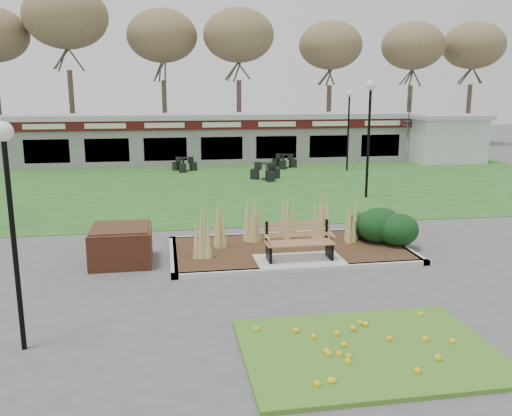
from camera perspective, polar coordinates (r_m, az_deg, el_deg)
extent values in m
plane|color=#515154|center=(13.58, 4.72, -6.11)|extent=(100.00, 100.00, 0.00)
cube|color=#20591C|center=(25.06, -2.02, 2.50)|extent=(34.00, 16.00, 0.02)
cube|color=#33681D|center=(9.52, 11.74, -14.47)|extent=(4.20, 3.00, 0.08)
cube|color=#352415|center=(14.68, 3.57, -4.44)|extent=(6.22, 3.22, 0.12)
cube|color=#B7B7B2|center=(13.19, 5.16, -6.42)|extent=(6.40, 0.18, 0.12)
cube|color=#B7B7B2|center=(16.19, 2.28, -2.82)|extent=(6.40, 0.18, 0.12)
cube|color=#B7B7B2|center=(14.32, -8.69, -4.99)|extent=(0.18, 3.40, 0.12)
cube|color=#B7B7B2|center=(15.66, 14.75, -3.75)|extent=(0.18, 3.40, 0.12)
cube|color=#B7B7B2|center=(13.70, 4.57, -5.66)|extent=(2.20, 1.20, 0.13)
cone|color=tan|center=(14.59, -4.04, -1.96)|extent=(0.36, 0.36, 1.15)
cone|color=tan|center=(15.10, -0.41, -1.43)|extent=(0.36, 0.36, 1.15)
cone|color=tan|center=(15.50, 3.49, -1.10)|extent=(0.36, 0.36, 1.15)
cone|color=tan|center=(15.53, 6.89, -1.13)|extent=(0.36, 0.36, 1.15)
cone|color=tan|center=(15.41, 10.17, -1.35)|extent=(0.36, 0.36, 1.15)
cone|color=tan|center=(13.78, -5.79, -2.85)|extent=(0.36, 0.36, 1.15)
ellipsoid|color=black|center=(15.50, 12.84, -1.79)|extent=(1.21, 1.10, 0.99)
ellipsoid|color=black|center=(15.31, 14.78, -2.23)|extent=(1.10, 1.00, 0.90)
ellipsoid|color=black|center=(16.08, 13.15, -1.52)|extent=(1.06, 0.96, 0.86)
ellipsoid|color=black|center=(15.87, 11.13, -1.80)|extent=(0.92, 0.84, 0.76)
cube|color=#9C8046|center=(13.56, 4.60, -3.67)|extent=(1.70, 0.57, 0.04)
cube|color=#9C8046|center=(13.77, 4.31, -2.20)|extent=(1.70, 0.13, 0.44)
cube|color=black|center=(13.46, 1.35, -4.74)|extent=(0.06, 0.55, 0.42)
cube|color=black|center=(13.83, 7.73, -4.38)|extent=(0.06, 0.55, 0.42)
cube|color=black|center=(13.61, 1.13, -2.48)|extent=(0.06, 0.06, 0.50)
cube|color=black|center=(13.98, 7.43, -2.19)|extent=(0.06, 0.06, 0.50)
cube|color=#9C8046|center=(13.32, 1.21, -3.12)|extent=(0.05, 0.50, 0.04)
cube|color=#9C8046|center=(13.71, 7.97, -2.79)|extent=(0.05, 0.50, 0.04)
cube|color=brown|center=(14.06, -14.00, -3.88)|extent=(1.50, 1.50, 0.90)
cube|color=#352415|center=(13.94, -14.10, -2.03)|extent=(1.40, 1.40, 0.06)
cube|color=gray|center=(32.77, -3.90, 7.09)|extent=(24.00, 3.00, 2.60)
cube|color=#48100F|center=(31.16, -3.64, 8.75)|extent=(24.00, 0.18, 0.55)
cube|color=#B8B8BD|center=(32.67, -3.94, 9.62)|extent=(24.60, 3.40, 0.30)
cube|color=silver|center=(31.05, -3.62, 8.74)|extent=(22.00, 0.02, 0.28)
cube|color=black|center=(31.37, -3.63, 6.30)|extent=(22.00, 0.10, 1.30)
cube|color=silver|center=(34.90, 19.26, 6.75)|extent=(4.00, 3.00, 2.60)
cube|color=#B8B8BD|center=(34.80, 19.43, 9.04)|extent=(4.40, 3.40, 0.25)
cylinder|color=#47382B|center=(40.92, -17.91, 9.38)|extent=(0.36, 0.36, 5.17)
ellipsoid|color=brown|center=(41.09, -18.47, 17.48)|extent=(5.24, 5.24, 3.93)
cylinder|color=#47382B|center=(40.51, -9.37, 9.78)|extent=(0.36, 0.36, 5.17)
ellipsoid|color=brown|center=(40.68, -9.67, 17.98)|extent=(5.24, 5.24, 3.93)
cylinder|color=#47382B|center=(40.99, -0.83, 9.97)|extent=(0.36, 0.36, 5.17)
ellipsoid|color=brown|center=(41.16, -0.86, 18.07)|extent=(5.24, 5.24, 3.93)
cylinder|color=#47382B|center=(42.32, 7.35, 9.95)|extent=(0.36, 0.36, 5.17)
ellipsoid|color=brown|center=(42.48, 7.57, 17.79)|extent=(5.24, 5.24, 3.93)
cylinder|color=#47382B|center=(44.43, 14.89, 9.75)|extent=(0.36, 0.36, 5.17)
ellipsoid|color=brown|center=(44.58, 15.32, 17.22)|extent=(5.24, 5.24, 3.93)
cylinder|color=#47382B|center=(47.21, 21.63, 9.43)|extent=(0.36, 0.36, 5.17)
ellipsoid|color=brown|center=(47.35, 22.21, 16.45)|extent=(5.24, 5.24, 3.93)
cylinder|color=black|center=(9.65, -24.07, -3.98)|extent=(0.09, 0.09, 3.52)
sphere|color=white|center=(9.33, -25.10, 7.31)|extent=(0.32, 0.32, 0.32)
cylinder|color=black|center=(29.59, 9.67, 7.67)|extent=(0.10, 0.10, 3.94)
sphere|color=white|center=(29.50, 9.82, 11.79)|extent=(0.35, 0.35, 0.35)
cylinder|color=black|center=(22.13, 11.73, 6.51)|extent=(0.11, 0.11, 4.28)
sphere|color=white|center=(22.02, 12.00, 12.50)|extent=(0.39, 0.39, 0.39)
cylinder|color=black|center=(29.39, -7.57, 3.92)|extent=(0.42, 0.42, 0.03)
cylinder|color=black|center=(29.34, -7.58, 4.58)|extent=(0.05, 0.05, 0.69)
cylinder|color=black|center=(29.30, -7.60, 5.27)|extent=(0.58, 0.58, 0.02)
cube|color=black|center=(29.55, -6.62, 4.39)|extent=(0.42, 0.42, 0.44)
cube|color=black|center=(29.70, -8.37, 4.38)|extent=(0.46, 0.46, 0.44)
cube|color=black|center=(28.84, -7.74, 4.17)|extent=(0.38, 0.38, 0.44)
cylinder|color=black|center=(26.36, 1.12, 3.06)|extent=(0.47, 0.47, 0.03)
cylinder|color=black|center=(26.30, 1.12, 3.88)|extent=(0.05, 0.05, 0.78)
cylinder|color=black|center=(26.25, 1.12, 4.74)|extent=(0.65, 0.65, 0.03)
cube|color=black|center=(26.75, 2.00, 3.69)|extent=(0.51, 0.51, 0.50)
cube|color=black|center=(26.47, -0.13, 3.61)|extent=(0.49, 0.49, 0.50)
cube|color=black|center=(25.76, 1.49, 3.36)|extent=(0.40, 0.40, 0.50)
cylinder|color=black|center=(30.39, 2.95, 4.28)|extent=(0.44, 0.44, 0.03)
cylinder|color=black|center=(30.34, 2.95, 4.95)|extent=(0.05, 0.05, 0.72)
cylinder|color=black|center=(30.30, 2.96, 5.64)|extent=(0.60, 0.60, 0.02)
cube|color=black|center=(30.57, 3.91, 4.72)|extent=(0.39, 0.39, 0.46)
cube|color=black|center=(30.70, 2.14, 4.78)|extent=(0.48, 0.48, 0.46)
cube|color=black|center=(29.83, 2.81, 4.55)|extent=(0.44, 0.44, 0.46)
cylinder|color=black|center=(33.53, 15.63, 6.44)|extent=(0.06, 0.06, 2.20)
imported|color=#2E49A1|center=(33.48, 15.69, 7.39)|extent=(2.24, 2.28, 1.91)
imported|color=black|center=(40.02, -17.69, 6.76)|extent=(4.92, 1.99, 1.59)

